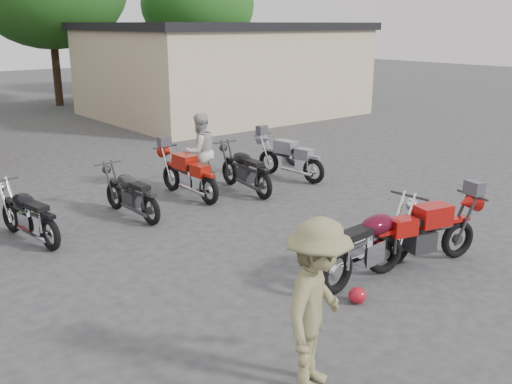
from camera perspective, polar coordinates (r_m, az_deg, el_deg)
ground at (r=8.55m, az=10.19°, el=-9.60°), size 90.00×90.00×0.00m
stucco_building at (r=24.67m, az=-3.35°, el=11.87°), size 10.00×8.00×3.50m
tree_2 at (r=28.69m, az=-19.86°, el=16.91°), size 7.04×7.04×8.80m
tree_3 at (r=32.33m, az=-5.79°, el=16.54°), size 6.08×6.08×7.60m
vintage_motorcycle at (r=8.75m, az=11.49°, el=-4.62°), size 2.19×0.86×1.24m
sportbike at (r=9.40m, az=16.58°, el=-3.66°), size 2.15×1.15×1.18m
helmet at (r=8.13m, az=10.10°, el=-10.13°), size 0.26×0.26×0.23m
person_light at (r=13.21m, az=-5.63°, el=4.04°), size 0.87×0.68×1.78m
person_tan at (r=5.99m, az=6.12°, el=-11.26°), size 1.40×1.19×1.88m
row_bike_2 at (r=10.83m, az=-21.89°, el=-1.82°), size 0.91×1.95×1.09m
row_bike_3 at (r=11.59m, az=-12.46°, el=0.13°), size 0.73×1.89×1.07m
row_bike_4 at (r=12.68m, az=-6.82°, el=1.97°), size 0.73×1.99×1.14m
row_bike_5 at (r=13.04m, az=-1.13°, el=2.49°), size 0.85×2.02×1.14m
row_bike_6 at (r=14.18m, az=3.35°, el=3.61°), size 0.95×2.04×1.14m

